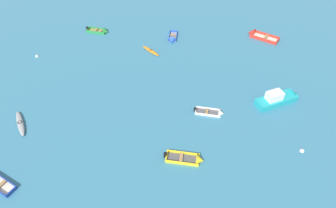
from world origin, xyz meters
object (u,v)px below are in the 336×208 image
(motor_launch_turquoise_distant_center, at_px, (279,98))
(mooring_buoy_trailing, at_px, (37,56))
(kayak_orange_back_row_right, at_px, (151,51))
(mooring_buoy_midfield, at_px, (302,151))
(rowboat_green_midfield_left, at_px, (102,31))
(rowboat_yellow_far_back, at_px, (192,159))
(rowboat_white_near_left, at_px, (215,113))
(kayak_grey_outer_left, at_px, (20,123))
(rowboat_red_center, at_px, (256,35))
(rowboat_blue_back_row_left, at_px, (172,39))

(motor_launch_turquoise_distant_center, distance_m, mooring_buoy_trailing, 29.83)
(kayak_orange_back_row_right, bearing_deg, motor_launch_turquoise_distant_center, -32.74)
(mooring_buoy_midfield, distance_m, mooring_buoy_trailing, 32.66)
(rowboat_green_midfield_left, xyz_separation_m, motor_launch_turquoise_distant_center, (21.63, -13.94, 0.35))
(rowboat_yellow_far_back, bearing_deg, motor_launch_turquoise_distant_center, 39.57)
(rowboat_yellow_far_back, relative_size, motor_launch_turquoise_distant_center, 0.69)
(rowboat_green_midfield_left, height_order, rowboat_white_near_left, rowboat_green_midfield_left)
(kayak_grey_outer_left, relative_size, mooring_buoy_midfield, 8.33)
(rowboat_red_center, xyz_separation_m, kayak_grey_outer_left, (-26.54, -17.39, -0.03))
(kayak_orange_back_row_right, bearing_deg, rowboat_blue_back_row_left, 46.27)
(rowboat_yellow_far_back, bearing_deg, rowboat_white_near_left, 66.18)
(mooring_buoy_trailing, bearing_deg, rowboat_blue_back_row_left, 14.17)
(rowboat_green_midfield_left, bearing_deg, mooring_buoy_midfield, -42.74)
(motor_launch_turquoise_distant_center, relative_size, mooring_buoy_trailing, 12.64)
(rowboat_blue_back_row_left, relative_size, kayak_grey_outer_left, 0.86)
(rowboat_blue_back_row_left, xyz_separation_m, motor_launch_turquoise_distant_center, (11.52, -12.12, 0.36))
(motor_launch_turquoise_distant_center, distance_m, mooring_buoy_midfield, 6.61)
(rowboat_red_center, relative_size, kayak_grey_outer_left, 1.26)
(kayak_orange_back_row_right, height_order, mooring_buoy_midfield, kayak_orange_back_row_right)
(rowboat_green_midfield_left, xyz_separation_m, rowboat_blue_back_row_left, (10.11, -1.82, -0.02))
(rowboat_white_near_left, xyz_separation_m, rowboat_yellow_far_back, (-2.59, -5.87, 0.03))
(kayak_orange_back_row_right, relative_size, kayak_grey_outer_left, 0.73)
(rowboat_green_midfield_left, height_order, rowboat_blue_back_row_left, rowboat_green_midfield_left)
(rowboat_blue_back_row_left, height_order, rowboat_white_near_left, rowboat_blue_back_row_left)
(kayak_orange_back_row_right, distance_m, rowboat_white_near_left, 13.41)
(rowboat_green_midfield_left, bearing_deg, motor_launch_turquoise_distant_center, -32.79)
(rowboat_red_center, xyz_separation_m, mooring_buoy_midfield, (0.38, -20.01, -0.20))
(rowboat_red_center, bearing_deg, rowboat_yellow_far_back, -114.45)
(mooring_buoy_midfield, bearing_deg, kayak_orange_back_row_right, 133.31)
(kayak_orange_back_row_right, relative_size, motor_launch_turquoise_distant_center, 0.49)
(kayak_orange_back_row_right, bearing_deg, rowboat_green_midfield_left, 147.12)
(kayak_grey_outer_left, distance_m, rowboat_white_near_left, 19.55)
(rowboat_yellow_far_back, xyz_separation_m, mooring_buoy_trailing, (-19.29, 15.61, -0.16))
(mooring_buoy_trailing, bearing_deg, rowboat_yellow_far_back, -38.99)
(rowboat_red_center, height_order, rowboat_yellow_far_back, rowboat_red_center)
(rowboat_blue_back_row_left, distance_m, rowboat_white_near_left, 14.83)
(kayak_grey_outer_left, height_order, rowboat_white_near_left, rowboat_white_near_left)
(kayak_orange_back_row_right, distance_m, motor_launch_turquoise_distant_center, 17.02)
(rowboat_white_near_left, bearing_deg, motor_launch_turquoise_distant_center, 16.00)
(rowboat_green_midfield_left, xyz_separation_m, rowboat_white_near_left, (14.72, -15.92, -0.04))
(kayak_orange_back_row_right, xyz_separation_m, motor_launch_turquoise_distant_center, (14.31, -9.20, 0.37))
(motor_launch_turquoise_distant_center, bearing_deg, rowboat_red_center, 89.26)
(rowboat_yellow_far_back, height_order, mooring_buoy_midfield, rowboat_yellow_far_back)
(rowboat_green_midfield_left, height_order, rowboat_yellow_far_back, rowboat_yellow_far_back)
(kayak_orange_back_row_right, relative_size, rowboat_yellow_far_back, 0.70)
(rowboat_white_near_left, relative_size, mooring_buoy_trailing, 7.63)
(rowboat_yellow_far_back, relative_size, mooring_buoy_trailing, 8.74)
(rowboat_yellow_far_back, relative_size, mooring_buoy_midfield, 8.59)
(rowboat_green_midfield_left, distance_m, rowboat_yellow_far_back, 24.94)
(rowboat_white_near_left, distance_m, rowboat_yellow_far_back, 6.42)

